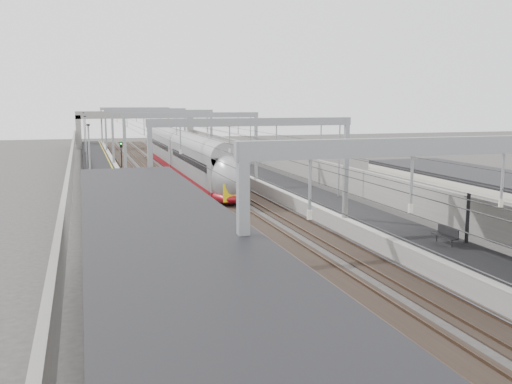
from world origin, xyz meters
TOP-DOWN VIEW (x-y plane):
  - platform_left at (-8.00, 45.00)m, footprint 4.00×120.00m
  - platform_right at (8.00, 45.00)m, footprint 4.00×120.00m
  - tracks at (0.00, 45.00)m, footprint 11.40×140.00m
  - overhead_line at (0.00, 51.62)m, footprint 13.00×140.00m
  - canopy_left at (-8.02, 2.99)m, footprint 4.40×30.00m
  - overbridge at (0.00, 100.00)m, footprint 22.00×2.20m
  - wall_left at (-11.20, 45.00)m, footprint 0.30×120.00m
  - wall_right at (11.20, 45.00)m, footprint 0.30×120.00m
  - train at (1.50, 54.93)m, footprint 2.63×47.91m
  - bench at (8.40, 14.00)m, footprint 0.49×1.80m
  - signal_green at (-5.20, 64.25)m, footprint 0.32×0.32m
  - signal_red_near at (3.20, 71.84)m, footprint 0.32×0.32m
  - signal_red_far at (5.40, 74.65)m, footprint 0.32×0.32m

SIDE VIEW (x-z plane):
  - tracks at x=0.00m, z-range -0.05..0.15m
  - platform_left at x=-8.00m, z-range 0.00..1.00m
  - platform_right at x=8.00m, z-range 0.00..1.00m
  - bench at x=8.40m, z-range 1.10..2.02m
  - wall_left at x=-11.20m, z-range 0.00..3.20m
  - wall_right at x=11.20m, z-range 0.00..3.20m
  - train at x=1.50m, z-range -0.04..4.12m
  - signal_green at x=-5.20m, z-range 0.68..4.15m
  - signal_red_near at x=3.20m, z-range 0.68..4.15m
  - signal_red_far at x=5.40m, z-range 0.68..4.15m
  - canopy_left at x=-8.02m, z-range 2.97..7.21m
  - overbridge at x=0.00m, z-range 1.86..8.76m
  - overhead_line at x=0.00m, z-range 2.84..9.44m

